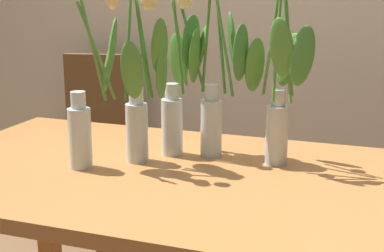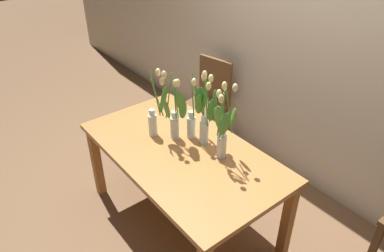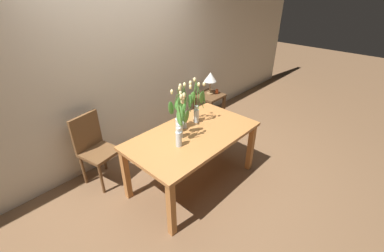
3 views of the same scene
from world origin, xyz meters
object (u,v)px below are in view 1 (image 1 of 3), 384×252
Objects in this scene: tulip_vase_2 at (180,90)px; dining_chair at (99,137)px; tulip_vase_1 at (215,87)px; tulip_vase_3 at (142,96)px; tulip_vase_0 at (90,106)px; dining_table at (180,201)px; tulip_vase_4 at (279,88)px.

dining_chair is (-0.73, 0.77, -0.42)m from tulip_vase_2.
tulip_vase_3 is (-0.19, -0.14, -0.02)m from tulip_vase_1.
tulip_vase_0 is 1.01× the size of tulip_vase_2.
dining_chair is at bearing 137.85° from tulip_vase_1.
tulip_vase_3 is at bearing -142.26° from tulip_vase_1.
tulip_vase_4 reaches higher than dining_table.
dining_chair is at bearing 126.01° from tulip_vase_3.
tulip_vase_0 reaches higher than tulip_vase_4.
tulip_vase_0 is at bearing -61.81° from dining_chair.
tulip_vase_1 is at bearing 37.74° from tulip_vase_3.
tulip_vase_0 reaches higher than tulip_vase_1.
tulip_vase_4 reaches higher than dining_chair.
tulip_vase_4 is at bearing -5.66° from tulip_vase_1.
tulip_vase_2 is 0.15m from tulip_vase_3.
tulip_vase_3 reaches higher than dining_table.
tulip_vase_2 reaches higher than dining_table.
tulip_vase_4 is (0.51, 0.21, 0.05)m from tulip_vase_0.
dining_table is 2.73× the size of tulip_vase_0.
tulip_vase_1 reaches higher than dining_chair.
dining_chair is at bearing 143.16° from tulip_vase_4.
tulip_vase_0 reaches higher than dining_chair.
tulip_vase_0 reaches higher than tulip_vase_3.
tulip_vase_3 reaches higher than tulip_vase_1.
tulip_vase_4 is (0.32, -0.01, 0.03)m from tulip_vase_2.
tulip_vase_0 is at bearing -144.83° from tulip_vase_3.
tulip_vase_4 is (0.25, 0.17, 0.33)m from dining_table.
dining_chair is (-0.80, 0.95, -0.12)m from dining_table.
tulip_vase_0 is 0.56m from tulip_vase_4.
tulip_vase_0 is 1.01× the size of tulip_vase_4.
tulip_vase_4 reaches higher than tulip_vase_1.
tulip_vase_2 is at bearing 48.72° from tulip_vase_0.
tulip_vase_1 is 0.20m from tulip_vase_4.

